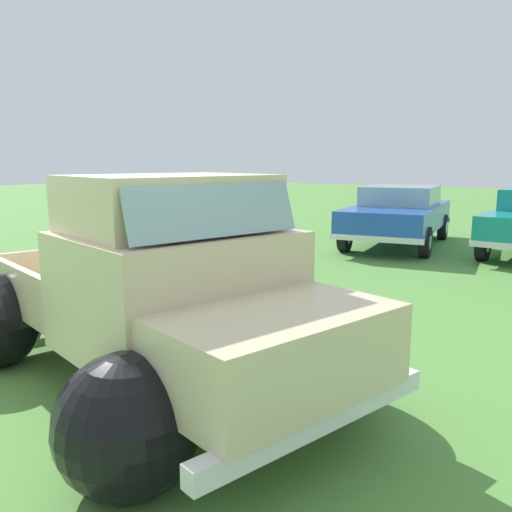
{
  "coord_description": "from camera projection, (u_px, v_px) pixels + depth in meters",
  "views": [
    {
      "loc": [
        3.6,
        -3.28,
        2.03
      ],
      "look_at": [
        0.0,
        1.86,
        0.91
      ],
      "focal_mm": 37.52,
      "sensor_mm": 36.0,
      "label": 1
    }
  ],
  "objects": [
    {
      "name": "show_car_0",
      "position": [
        399.0,
        213.0,
        12.97
      ],
      "size": [
        2.66,
        4.88,
        1.43
      ],
      "rotation": [
        0.0,
        0.0,
        -1.41
      ],
      "color": "black",
      "rests_on": "ground"
    },
    {
      "name": "vintage_pickup_truck",
      "position": [
        162.0,
        310.0,
        4.61
      ],
      "size": [
        4.94,
        3.58,
        1.96
      ],
      "rotation": [
        0.0,
        0.0,
        -0.24
      ],
      "color": "black",
      "rests_on": "ground"
    },
    {
      "name": "spectator_2",
      "position": [
        216.0,
        206.0,
        12.83
      ],
      "size": [
        0.54,
        0.39,
        1.7
      ],
      "rotation": [
        0.0,
        0.0,
        1.41
      ],
      "color": "navy",
      "rests_on": "ground"
    },
    {
      "name": "ground_plane",
      "position": [
        143.0,
        379.0,
        5.04
      ],
      "size": [
        80.0,
        80.0,
        0.0
      ],
      "primitive_type": "plane",
      "color": "#548C3D"
    }
  ]
}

